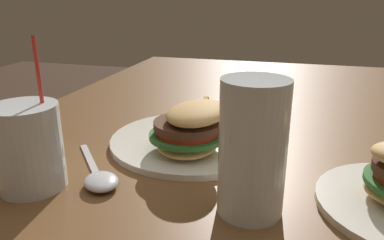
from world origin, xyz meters
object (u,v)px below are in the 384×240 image
meal_plate_near (192,133)px  beer_glass (252,151)px  juice_glass (29,149)px  spoon (100,179)px

meal_plate_near → beer_glass: size_ratio=1.74×
beer_glass → juice_glass: bearing=-86.1°
meal_plate_near → juice_glass: bearing=-43.7°
beer_glass → spoon: (-0.01, -0.20, -0.07)m
spoon → meal_plate_near: bearing=109.9°
meal_plate_near → juice_glass: 0.25m
meal_plate_near → juice_glass: (0.18, -0.17, 0.03)m
beer_glass → meal_plate_near: bearing=-144.0°
meal_plate_near → spoon: 0.18m
beer_glass → juice_glass: size_ratio=0.81×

